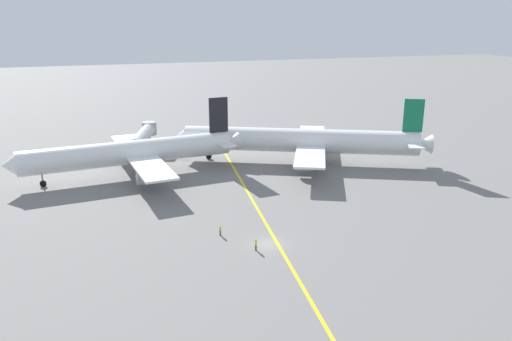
# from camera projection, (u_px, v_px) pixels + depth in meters

# --- Properties ---
(ground_plane) EXTENTS (600.00, 600.00, 0.00)m
(ground_plane) POSITION_uv_depth(u_px,v_px,m) (268.00, 244.00, 77.36)
(ground_plane) COLOR slate
(taxiway_stripe) EXTENTS (12.57, 119.44, 0.01)m
(taxiway_stripe) POSITION_uv_depth(u_px,v_px,m) (263.00, 218.00, 87.17)
(taxiway_stripe) COLOR yellow
(taxiway_stripe) RESTS_ON ground
(airliner_at_gate_left) EXTENTS (49.93, 39.89, 15.70)m
(airliner_at_gate_left) POSITION_uv_depth(u_px,v_px,m) (132.00, 153.00, 108.54)
(airliner_at_gate_left) COLOR white
(airliner_at_gate_left) RESTS_ON ground
(airliner_being_pushed) EXTENTS (56.23, 38.13, 15.51)m
(airliner_being_pushed) POSITION_uv_depth(u_px,v_px,m) (301.00, 141.00, 118.29)
(airliner_being_pushed) COLOR white
(airliner_being_pushed) RESTS_ON ground
(pushback_tug) EXTENTS (9.38, 5.02, 3.04)m
(pushback_tug) POSITION_uv_depth(u_px,v_px,m) (158.00, 152.00, 123.36)
(pushback_tug) COLOR white
(pushback_tug) RESTS_ON ground
(ground_crew_wing_walker_right) EXTENTS (0.36, 0.46, 1.75)m
(ground_crew_wing_walker_right) POSITION_uv_depth(u_px,v_px,m) (256.00, 245.00, 75.00)
(ground_crew_wing_walker_right) COLOR #4C4C51
(ground_crew_wing_walker_right) RESTS_ON ground
(ground_crew_marshaller_foreground) EXTENTS (0.36, 0.50, 1.67)m
(ground_crew_marshaller_foreground) POSITION_uv_depth(u_px,v_px,m) (220.00, 230.00, 80.09)
(ground_crew_marshaller_foreground) COLOR #4C4C51
(ground_crew_marshaller_foreground) RESTS_ON ground
(jet_bridge) EXTENTS (8.62, 19.84, 5.78)m
(jet_bridge) POSITION_uv_depth(u_px,v_px,m) (144.00, 134.00, 129.84)
(jet_bridge) COLOR #B7B7BC
(jet_bridge) RESTS_ON ground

